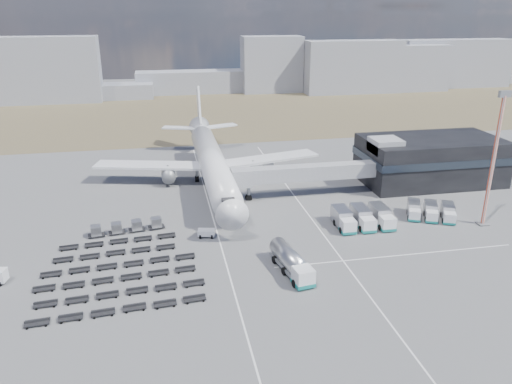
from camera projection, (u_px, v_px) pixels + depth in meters
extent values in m
plane|color=#565659|center=(234.00, 247.00, 81.99)|extent=(420.00, 420.00, 0.00)
cube|color=brown|center=(189.00, 114.00, 183.12)|extent=(420.00, 90.00, 0.01)
cube|color=silver|center=(218.00, 235.00, 86.23)|extent=(0.25, 110.00, 0.01)
cube|color=silver|center=(318.00, 227.00, 89.46)|extent=(0.25, 110.00, 0.01)
cube|color=silver|center=(397.00, 256.00, 79.12)|extent=(40.00, 0.25, 0.01)
cube|color=black|center=(430.00, 160.00, 110.92)|extent=(30.00, 16.00, 10.00)
cube|color=#262D38|center=(431.00, 155.00, 110.50)|extent=(30.40, 16.40, 1.60)
cube|color=#939399|center=(386.00, 146.00, 105.35)|extent=(6.00, 6.00, 3.00)
cube|color=#939399|center=(305.00, 173.00, 102.30)|extent=(29.80, 3.00, 3.00)
cube|color=#939399|center=(241.00, 177.00, 99.44)|extent=(4.00, 3.60, 3.40)
cylinder|color=slate|center=(248.00, 188.00, 101.06)|extent=(0.70, 0.70, 5.10)
cylinder|color=black|center=(249.00, 198.00, 101.79)|extent=(1.40, 0.90, 1.40)
cylinder|color=white|center=(212.00, 163.00, 107.72)|extent=(5.60, 48.00, 5.60)
cone|color=white|center=(230.00, 209.00, 83.35)|extent=(5.60, 5.00, 5.60)
cone|color=white|center=(201.00, 130.00, 133.18)|extent=(5.60, 8.00, 5.60)
cube|color=black|center=(228.00, 200.00, 84.91)|extent=(2.20, 2.00, 0.80)
cube|color=white|center=(152.00, 165.00, 110.40)|extent=(25.59, 11.38, 0.50)
cube|color=white|center=(266.00, 159.00, 115.07)|extent=(25.59, 11.38, 0.50)
cylinder|color=slate|center=(168.00, 174.00, 109.78)|extent=(3.00, 5.00, 3.00)
cylinder|color=slate|center=(253.00, 169.00, 113.19)|extent=(3.00, 5.00, 3.00)
cube|color=white|center=(179.00, 128.00, 133.89)|extent=(9.49, 5.63, 0.35)
cube|color=white|center=(220.00, 126.00, 135.86)|extent=(9.49, 5.63, 0.35)
cube|color=white|center=(199.00, 107.00, 133.94)|extent=(0.50, 9.06, 11.45)
cylinder|color=slate|center=(226.00, 219.00, 89.83)|extent=(0.50, 0.50, 2.50)
cylinder|color=slate|center=(197.00, 176.00, 112.24)|extent=(0.60, 0.60, 2.50)
cylinder|color=slate|center=(225.00, 174.00, 113.38)|extent=(0.60, 0.60, 2.50)
cylinder|color=black|center=(226.00, 222.00, 90.09)|extent=(0.50, 1.20, 1.20)
cube|color=gray|center=(43.00, 70.00, 200.39)|extent=(44.36, 12.00, 25.99)
cube|color=gray|center=(122.00, 91.00, 213.04)|extent=(26.50, 12.00, 6.20)
cube|color=gray|center=(193.00, 82.00, 225.90)|extent=(50.20, 12.00, 9.79)
cube|color=gray|center=(272.00, 64.00, 225.90)|extent=(26.89, 12.00, 24.66)
cube|color=gray|center=(353.00, 67.00, 224.10)|extent=(43.66, 12.00, 22.99)
cube|color=gray|center=(408.00, 68.00, 229.96)|extent=(36.31, 12.00, 20.63)
cube|color=gray|center=(454.00, 63.00, 240.69)|extent=(54.88, 12.00, 22.35)
cube|color=white|center=(303.00, 276.00, 69.93)|extent=(3.03, 3.03, 2.53)
cube|color=#147470|center=(303.00, 283.00, 70.28)|extent=(3.15, 3.15, 0.55)
cylinder|color=#ADACB1|center=(288.00, 256.00, 74.49)|extent=(4.03, 8.57, 2.75)
cube|color=slate|center=(288.00, 264.00, 74.93)|extent=(3.93, 8.55, 0.38)
cylinder|color=black|center=(292.00, 271.00, 73.58)|extent=(3.01, 1.65, 1.21)
cube|color=white|center=(206.00, 233.00, 85.37)|extent=(3.13, 2.18, 1.33)
cube|color=white|center=(268.00, 165.00, 118.69)|extent=(3.37, 6.28, 2.78)
cube|color=#147470|center=(268.00, 170.00, 119.09)|extent=(3.49, 6.40, 0.45)
cube|color=white|center=(348.00, 226.00, 86.44)|extent=(2.50, 2.40, 2.34)
cube|color=#147470|center=(348.00, 231.00, 86.76)|extent=(2.61, 2.51, 0.48)
cube|color=#ADACB1|center=(341.00, 215.00, 89.73)|extent=(2.67, 4.95, 2.76)
cube|color=white|center=(368.00, 225.00, 87.01)|extent=(2.50, 2.40, 2.34)
cube|color=#147470|center=(367.00, 229.00, 87.32)|extent=(2.61, 2.51, 0.48)
cube|color=#ADACB1|center=(360.00, 214.00, 90.30)|extent=(2.67, 4.95, 2.76)
cube|color=white|center=(387.00, 223.00, 87.58)|extent=(2.50, 2.40, 2.34)
cube|color=#147470|center=(387.00, 228.00, 87.89)|extent=(2.61, 2.51, 0.48)
cube|color=#ADACB1|center=(379.00, 213.00, 90.87)|extent=(2.67, 4.95, 2.76)
cube|color=white|center=(414.00, 215.00, 91.56)|extent=(2.69, 2.64, 1.97)
cube|color=#147470|center=(414.00, 219.00, 91.83)|extent=(2.81, 2.76, 0.40)
cube|color=#ADACB1|center=(414.00, 207.00, 94.29)|extent=(3.66, 4.64, 2.33)
cube|color=white|center=(432.00, 217.00, 90.90)|extent=(2.69, 2.64, 1.97)
cube|color=#147470|center=(431.00, 220.00, 91.17)|extent=(2.81, 2.76, 0.40)
cube|color=#ADACB1|center=(430.00, 208.00, 93.64)|extent=(3.66, 4.64, 2.33)
cube|color=white|center=(449.00, 218.00, 90.25)|extent=(2.69, 2.64, 1.97)
cube|color=#147470|center=(449.00, 222.00, 90.52)|extent=(2.81, 2.76, 0.40)
cube|color=#ADACB1|center=(448.00, 210.00, 92.98)|extent=(3.66, 4.64, 2.33)
cube|color=black|center=(97.00, 235.00, 85.50)|extent=(3.00, 2.10, 0.19)
cube|color=#ADACB1|center=(96.00, 230.00, 85.18)|extent=(1.94, 1.94, 1.60)
cube|color=black|center=(117.00, 232.00, 86.58)|extent=(3.00, 2.10, 0.19)
cube|color=#ADACB1|center=(116.00, 227.00, 86.26)|extent=(1.94, 1.94, 1.60)
cube|color=black|center=(137.00, 229.00, 87.65)|extent=(3.00, 2.10, 0.19)
cube|color=#ADACB1|center=(137.00, 225.00, 87.33)|extent=(1.94, 1.94, 1.60)
cube|color=black|center=(156.00, 227.00, 88.72)|extent=(3.00, 2.10, 0.19)
cube|color=#ADACB1|center=(156.00, 222.00, 88.41)|extent=(1.94, 1.94, 1.60)
cube|color=black|center=(119.00, 309.00, 64.51)|extent=(23.71, 3.56, 0.71)
cube|color=black|center=(118.00, 293.00, 68.24)|extent=(23.71, 3.56, 0.71)
cube|color=black|center=(117.00, 278.00, 71.97)|extent=(23.71, 3.56, 0.71)
cube|color=black|center=(117.00, 264.00, 75.70)|extent=(23.71, 3.56, 0.71)
cube|color=black|center=(116.00, 252.00, 79.43)|extent=(19.78, 3.21, 0.71)
cube|color=black|center=(115.00, 241.00, 83.16)|extent=(19.78, 3.21, 0.71)
cylinder|color=red|center=(493.00, 163.00, 86.36)|extent=(0.65, 0.65, 23.30)
cube|color=slate|center=(505.00, 94.00, 82.19)|extent=(2.27, 0.73, 1.12)
cube|color=#565659|center=(482.00, 224.00, 90.39)|extent=(1.86, 1.86, 0.28)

